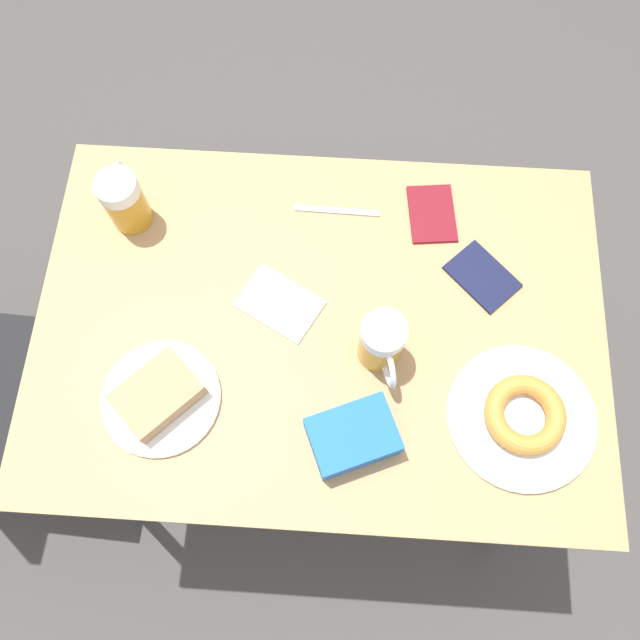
% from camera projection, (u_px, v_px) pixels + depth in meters
% --- Properties ---
extents(ground_plane, '(8.00, 8.00, 0.00)m').
position_uv_depth(ground_plane, '(320.00, 410.00, 1.85)').
color(ground_plane, '#474442').
extents(table, '(0.72, 1.05, 0.75)m').
position_uv_depth(table, '(320.00, 336.00, 1.21)').
color(table, tan).
rests_on(table, ground_plane).
extents(plate_with_cake, '(0.21, 0.21, 0.05)m').
position_uv_depth(plate_with_cake, '(159.00, 396.00, 1.08)').
color(plate_with_cake, white).
rests_on(plate_with_cake, table).
extents(plate_with_donut, '(0.26, 0.26, 0.04)m').
position_uv_depth(plate_with_donut, '(523.00, 416.00, 1.07)').
color(plate_with_donut, white).
rests_on(plate_with_donut, table).
extents(beer_mug_left, '(0.12, 0.08, 0.12)m').
position_uv_depth(beer_mug_left, '(382.00, 343.00, 1.07)').
color(beer_mug_left, '#C68C23').
rests_on(beer_mug_left, table).
extents(beer_mug_center, '(0.12, 0.08, 0.12)m').
position_uv_depth(beer_mug_center, '(124.00, 200.00, 1.17)').
color(beer_mug_center, '#C68C23').
rests_on(beer_mug_center, table).
extents(napkin_folded, '(0.16, 0.18, 0.00)m').
position_uv_depth(napkin_folded, '(280.00, 303.00, 1.16)').
color(napkin_folded, white).
rests_on(napkin_folded, table).
extents(fork, '(0.02, 0.17, 0.00)m').
position_uv_depth(fork, '(337.00, 211.00, 1.23)').
color(fork, silver).
rests_on(fork, table).
extents(passport_near_edge, '(0.14, 0.10, 0.01)m').
position_uv_depth(passport_near_edge, '(432.00, 214.00, 1.22)').
color(passport_near_edge, maroon).
rests_on(passport_near_edge, table).
extents(passport_far_edge, '(0.15, 0.15, 0.01)m').
position_uv_depth(passport_far_edge, '(482.00, 277.00, 1.18)').
color(passport_far_edge, '#141938').
rests_on(passport_far_edge, table).
extents(blue_pouch, '(0.15, 0.17, 0.06)m').
position_uv_depth(blue_pouch, '(353.00, 436.00, 1.05)').
color(blue_pouch, blue).
rests_on(blue_pouch, table).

